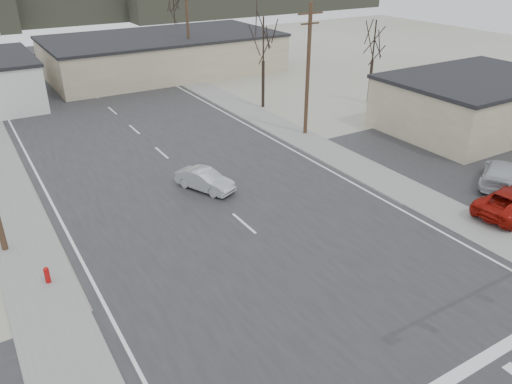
{
  "coord_description": "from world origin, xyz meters",
  "views": [
    {
      "loc": [
        -11.72,
        -12.51,
        13.76
      ],
      "look_at": [
        -0.11,
        6.56,
        2.6
      ],
      "focal_mm": 35.0,
      "sensor_mm": 36.0,
      "label": 1
    }
  ],
  "objects_px": {
    "car_far_b": "(37,59)",
    "car_parked_silver": "(500,174)",
    "fire_hydrant": "(47,275)",
    "sedan_crossing": "(205,180)",
    "car_far_a": "(106,63)",
    "car_parked_dark_b": "(452,123)"
  },
  "relations": [
    {
      "from": "fire_hydrant",
      "to": "car_parked_dark_b",
      "type": "distance_m",
      "value": 32.36
    },
    {
      "from": "sedan_crossing",
      "to": "car_far_b",
      "type": "distance_m",
      "value": 43.51
    },
    {
      "from": "car_parked_dark_b",
      "to": "car_far_a",
      "type": "bearing_deg",
      "value": 28.92
    },
    {
      "from": "car_far_a",
      "to": "sedan_crossing",
      "type": "bearing_deg",
      "value": 83.18
    },
    {
      "from": "car_far_a",
      "to": "car_parked_silver",
      "type": "bearing_deg",
      "value": 104.83
    },
    {
      "from": "car_far_a",
      "to": "car_parked_silver",
      "type": "height_order",
      "value": "car_far_a"
    },
    {
      "from": "fire_hydrant",
      "to": "car_parked_dark_b",
      "type": "height_order",
      "value": "car_parked_dark_b"
    },
    {
      "from": "car_far_a",
      "to": "car_far_b",
      "type": "bearing_deg",
      "value": -48.61
    },
    {
      "from": "sedan_crossing",
      "to": "car_far_a",
      "type": "bearing_deg",
      "value": 59.21
    },
    {
      "from": "car_far_b",
      "to": "car_parked_silver",
      "type": "xyz_separation_m",
      "value": [
        18.46,
        -52.46,
        0.12
      ]
    },
    {
      "from": "car_far_a",
      "to": "car_far_b",
      "type": "distance_m",
      "value": 9.91
    },
    {
      "from": "fire_hydrant",
      "to": "car_parked_silver",
      "type": "xyz_separation_m",
      "value": [
        26.49,
        -4.12,
        0.32
      ]
    },
    {
      "from": "sedan_crossing",
      "to": "car_far_b",
      "type": "relative_size",
      "value": 1.09
    },
    {
      "from": "car_far_b",
      "to": "car_parked_dark_b",
      "type": "xyz_separation_m",
      "value": [
        24.06,
        -44.21,
        0.1
      ]
    },
    {
      "from": "sedan_crossing",
      "to": "car_parked_dark_b",
      "type": "xyz_separation_m",
      "value": [
        21.83,
        -0.76,
        0.07
      ]
    },
    {
      "from": "car_far_a",
      "to": "car_far_b",
      "type": "relative_size",
      "value": 1.5
    },
    {
      "from": "fire_hydrant",
      "to": "car_parked_silver",
      "type": "distance_m",
      "value": 26.81
    },
    {
      "from": "car_far_a",
      "to": "car_parked_silver",
      "type": "distance_m",
      "value": 46.57
    },
    {
      "from": "car_far_a",
      "to": "car_parked_silver",
      "type": "xyz_separation_m",
      "value": [
        11.91,
        -45.02,
        -0.05
      ]
    },
    {
      "from": "fire_hydrant",
      "to": "sedan_crossing",
      "type": "height_order",
      "value": "sedan_crossing"
    },
    {
      "from": "car_parked_dark_b",
      "to": "fire_hydrant",
      "type": "bearing_deg",
      "value": 100.8
    },
    {
      "from": "car_far_b",
      "to": "car_parked_dark_b",
      "type": "distance_m",
      "value": 50.34
    }
  ]
}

